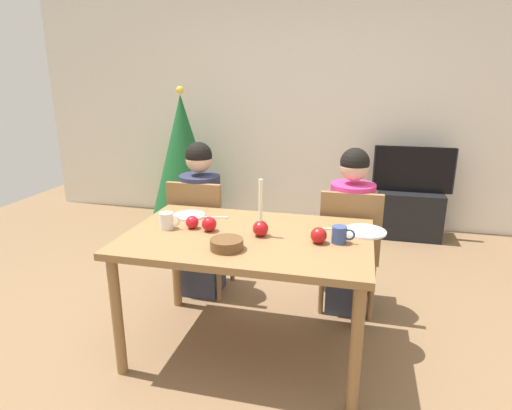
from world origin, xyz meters
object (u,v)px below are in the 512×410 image
(chair_left, at_px, (200,231))
(tv, at_px, (413,170))
(apple_by_left_plate, at_px, (319,235))
(apple_by_right_mug, at_px, (209,224))
(christmas_tree, at_px, (183,155))
(candle_centerpiece, at_px, (261,225))
(mug_right, at_px, (340,235))
(bowl_walnuts, at_px, (227,244))
(plate_right, at_px, (365,231))
(chair_right, at_px, (349,244))
(apple_near_candle, at_px, (192,222))
(tv_stand, at_px, (409,214))
(dining_table, at_px, (248,248))
(person_left_child, at_px, (201,222))
(person_right_child, at_px, (350,234))
(plate_left, at_px, (189,215))
(mug_left, at_px, (167,221))

(chair_left, distance_m, tv, 2.38)
(apple_by_left_plate, distance_m, apple_by_right_mug, 0.64)
(chair_left, distance_m, apple_by_right_mug, 0.73)
(christmas_tree, bearing_deg, candle_centerpiece, -57.07)
(mug_right, bearing_deg, bowl_walnuts, -158.37)
(tv, height_order, plate_right, tv)
(chair_right, xyz_separation_m, christmas_tree, (-1.85, 1.49, 0.28))
(bowl_walnuts, bearing_deg, apple_near_candle, 138.86)
(tv_stand, distance_m, apple_by_left_plate, 2.50)
(dining_table, height_order, person_left_child, person_left_child)
(dining_table, height_order, chair_right, chair_right)
(tv, relative_size, mug_right, 6.27)
(chair_left, relative_size, chair_right, 1.00)
(dining_table, relative_size, plate_right, 5.64)
(dining_table, relative_size, person_right_child, 1.19)
(person_left_child, xyz_separation_m, tv, (1.66, 1.66, 0.14))
(plate_left, distance_m, mug_left, 0.26)
(person_left_child, bearing_deg, chair_right, -1.70)
(christmas_tree, bearing_deg, plate_left, -65.96)
(person_right_child, relative_size, apple_by_right_mug, 13.47)
(person_right_child, xyz_separation_m, apple_near_candle, (-0.91, -0.61, 0.22))
(person_right_child, relative_size, bowl_walnuts, 6.67)
(chair_right, bearing_deg, mug_left, -149.58)
(person_right_child, xyz_separation_m, bowl_walnuts, (-0.62, -0.87, 0.21))
(tv_stand, height_order, apple_by_left_plate, apple_by_left_plate)
(person_right_child, height_order, christmas_tree, christmas_tree)
(chair_left, xyz_separation_m, person_right_child, (1.09, 0.03, 0.06))
(tv_stand, relative_size, mug_left, 4.95)
(tv, bearing_deg, chair_left, -134.40)
(person_left_child, distance_m, mug_right, 1.25)
(dining_table, distance_m, plate_right, 0.69)
(candle_centerpiece, bearing_deg, apple_near_candle, 176.24)
(christmas_tree, relative_size, candle_centerpiece, 4.58)
(tv_stand, bearing_deg, christmas_tree, -175.29)
(mug_left, bearing_deg, dining_table, 1.43)
(christmas_tree, xyz_separation_m, candle_centerpiece, (1.36, -2.10, 0.03))
(chair_left, height_order, tv_stand, chair_left)
(christmas_tree, relative_size, apple_by_right_mug, 17.43)
(mug_left, bearing_deg, christmas_tree, 110.58)
(dining_table, xyz_separation_m, christmas_tree, (-1.29, 2.10, 0.12))
(chair_right, xyz_separation_m, mug_left, (-1.06, -0.62, 0.29))
(person_left_child, height_order, tv_stand, person_left_child)
(mug_left, height_order, mug_right, mug_left)
(person_left_child, height_order, person_right_child, same)
(chair_left, xyz_separation_m, tv, (1.66, 1.69, 0.20))
(chair_left, height_order, apple_near_candle, chair_left)
(christmas_tree, xyz_separation_m, plate_left, (0.83, -1.86, -0.03))
(person_left_child, xyz_separation_m, tv_stand, (1.66, 1.66, -0.33))
(plate_right, relative_size, bowl_walnuts, 1.41)
(apple_by_right_mug, bearing_deg, dining_table, -2.00)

